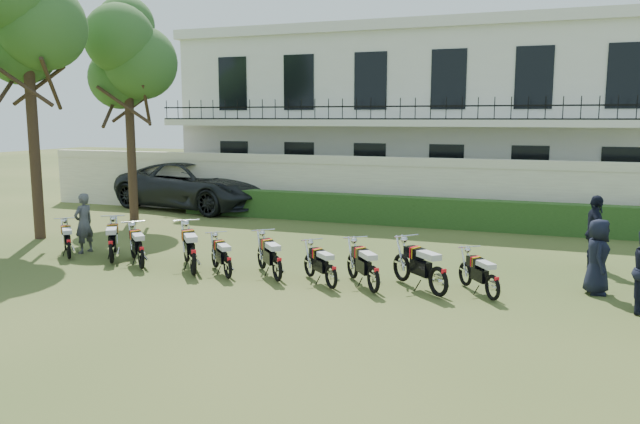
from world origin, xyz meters
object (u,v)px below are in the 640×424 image
(motorcycle_2, at_px, (141,251))
(motorcycle_3, at_px, (193,255))
(tree_west_mid, at_px, (26,15))
(officer_5, at_px, (595,233))
(motorcycle_9, at_px, (493,281))
(motorcycle_5, at_px, (277,262))
(motorcycle_6, at_px, (331,271))
(tree_west_near, at_px, (128,55))
(motorcycle_1, at_px, (111,245))
(motorcycle_7, at_px, (374,273))
(motorcycle_8, at_px, (439,274))
(motorcycle_0, at_px, (68,244))
(suv, at_px, (196,185))
(officer_3, at_px, (598,257))
(inspector, at_px, (84,223))
(motorcycle_4, at_px, (228,261))

(motorcycle_2, bearing_deg, motorcycle_3, -49.04)
(tree_west_mid, distance_m, motorcycle_2, 8.51)
(tree_west_mid, relative_size, officer_5, 4.80)
(motorcycle_3, xyz_separation_m, motorcycle_9, (6.78, 0.35, -0.10))
(motorcycle_5, xyz_separation_m, motorcycle_6, (1.35, -0.16, -0.04))
(tree_west_near, xyz_separation_m, motorcycle_1, (3.80, -6.06, -5.40))
(motorcycle_7, height_order, motorcycle_8, motorcycle_8)
(motorcycle_6, relative_size, motorcycle_7, 0.82)
(motorcycle_5, distance_m, motorcycle_6, 1.36)
(motorcycle_1, distance_m, officer_5, 12.05)
(motorcycle_2, distance_m, motorcycle_5, 3.61)
(motorcycle_0, xyz_separation_m, motorcycle_5, (6.05, -0.17, 0.03))
(tree_west_near, distance_m, motorcycle_9, 15.50)
(tree_west_near, relative_size, suv, 1.15)
(suv, bearing_deg, tree_west_near, -179.78)
(suv, distance_m, officer_3, 16.54)
(tree_west_near, bearing_deg, suv, 78.47)
(motorcycle_2, bearing_deg, inspector, 112.22)
(motorcycle_2, height_order, inspector, inspector)
(motorcycle_5, height_order, motorcycle_9, motorcycle_5)
(tree_west_mid, xyz_separation_m, motorcycle_6, (10.32, -2.38, -6.24))
(tree_west_mid, relative_size, motorcycle_5, 6.07)
(motorcycle_0, bearing_deg, motorcycle_9, -45.85)
(motorcycle_3, relative_size, motorcycle_8, 1.12)
(motorcycle_0, bearing_deg, motorcycle_4, -49.74)
(motorcycle_5, xyz_separation_m, suv, (-7.82, 9.42, 0.49))
(motorcycle_5, relative_size, officer_3, 0.90)
(tree_west_mid, height_order, motorcycle_2, tree_west_mid)
(tree_west_near, relative_size, motorcycle_5, 5.44)
(motorcycle_9, bearing_deg, suv, 108.44)
(motorcycle_5, relative_size, motorcycle_6, 1.16)
(motorcycle_5, xyz_separation_m, motorcycle_9, (4.71, 0.16, -0.04))
(motorcycle_0, height_order, suv, suv)
(motorcycle_0, relative_size, motorcycle_3, 0.77)
(tree_west_near, distance_m, motorcycle_1, 8.96)
(tree_west_near, bearing_deg, motorcycle_1, -57.94)
(motorcycle_6, xyz_separation_m, motorcycle_7, (0.94, 0.01, 0.04))
(motorcycle_0, height_order, motorcycle_2, motorcycle_2)
(motorcycle_4, distance_m, motorcycle_8, 4.80)
(motorcycle_0, distance_m, officer_5, 13.36)
(motorcycle_3, bearing_deg, motorcycle_1, 134.10)
(tree_west_near, xyz_separation_m, officer_5, (15.26, -2.38, -4.97))
(motorcycle_7, relative_size, inspector, 0.92)
(motorcycle_1, xyz_separation_m, motorcycle_6, (6.03, -0.31, -0.07))
(motorcycle_0, bearing_deg, motorcycle_1, -46.47)
(motorcycle_3, distance_m, officer_3, 8.95)
(motorcycle_5, height_order, motorcycle_6, motorcycle_5)
(motorcycle_5, distance_m, motorcycle_7, 2.30)
(tree_west_near, xyz_separation_m, motorcycle_0, (2.42, -6.05, -5.45))
(tree_west_near, relative_size, motorcycle_1, 4.79)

